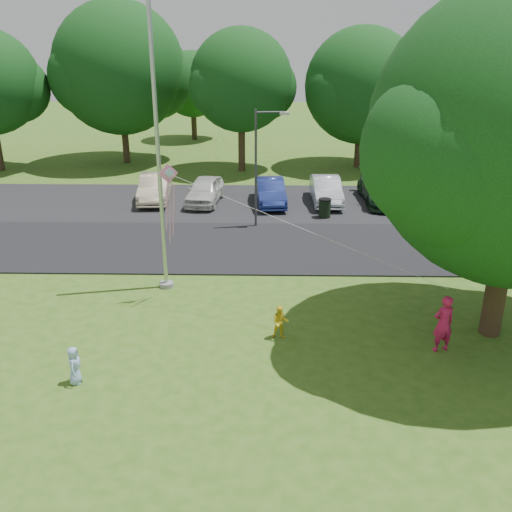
{
  "coord_description": "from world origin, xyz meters",
  "views": [
    {
      "loc": [
        0.07,
        -13.4,
        8.56
      ],
      "look_at": [
        -0.29,
        4.0,
        1.6
      ],
      "focal_mm": 40.0,
      "sensor_mm": 36.0,
      "label": 1
    }
  ],
  "objects_px": {
    "child_yellow": "(280,322)",
    "woman": "(443,324)",
    "flagpole": "(159,172)",
    "trash_can": "(325,209)",
    "street_lamp": "(261,158)",
    "child_blue": "(74,365)",
    "kite": "(176,189)"
  },
  "relations": [
    {
      "from": "trash_can",
      "to": "woman",
      "type": "distance_m",
      "value": 12.36
    },
    {
      "from": "street_lamp",
      "to": "child_yellow",
      "type": "relative_size",
      "value": 5.17
    },
    {
      "from": "street_lamp",
      "to": "kite",
      "type": "distance_m",
      "value": 8.17
    },
    {
      "from": "trash_can",
      "to": "woman",
      "type": "height_order",
      "value": "woman"
    },
    {
      "from": "trash_can",
      "to": "street_lamp",
      "type": "bearing_deg",
      "value": -157.04
    },
    {
      "from": "street_lamp",
      "to": "child_yellow",
      "type": "bearing_deg",
      "value": -92.7
    },
    {
      "from": "flagpole",
      "to": "woman",
      "type": "bearing_deg",
      "value": -25.94
    },
    {
      "from": "flagpole",
      "to": "child_blue",
      "type": "bearing_deg",
      "value": -102.8
    },
    {
      "from": "kite",
      "to": "child_yellow",
      "type": "bearing_deg",
      "value": -55.44
    },
    {
      "from": "trash_can",
      "to": "kite",
      "type": "relative_size",
      "value": 0.12
    },
    {
      "from": "street_lamp",
      "to": "woman",
      "type": "relative_size",
      "value": 3.11
    },
    {
      "from": "flagpole",
      "to": "child_blue",
      "type": "relative_size",
      "value": 9.6
    },
    {
      "from": "woman",
      "to": "child_blue",
      "type": "distance_m",
      "value": 10.07
    },
    {
      "from": "trash_can",
      "to": "child_blue",
      "type": "height_order",
      "value": "child_blue"
    },
    {
      "from": "woman",
      "to": "kite",
      "type": "xyz_separation_m",
      "value": [
        -7.85,
        3.12,
        3.01
      ]
    },
    {
      "from": "street_lamp",
      "to": "flagpole",
      "type": "bearing_deg",
      "value": -122.73
    },
    {
      "from": "flagpole",
      "to": "child_yellow",
      "type": "bearing_deg",
      "value": -41.58
    },
    {
      "from": "flagpole",
      "to": "street_lamp",
      "type": "distance_m",
      "value": 7.51
    },
    {
      "from": "flagpole",
      "to": "kite",
      "type": "distance_m",
      "value": 1.28
    },
    {
      "from": "woman",
      "to": "child_yellow",
      "type": "xyz_separation_m",
      "value": [
        -4.56,
        0.62,
        -0.34
      ]
    },
    {
      "from": "child_blue",
      "to": "kite",
      "type": "relative_size",
      "value": 0.12
    },
    {
      "from": "street_lamp",
      "to": "child_blue",
      "type": "xyz_separation_m",
      "value": [
        -4.62,
        -12.66,
        -2.69
      ]
    },
    {
      "from": "flagpole",
      "to": "trash_can",
      "type": "bearing_deg",
      "value": 51.57
    },
    {
      "from": "woman",
      "to": "child_yellow",
      "type": "bearing_deg",
      "value": -23.27
    },
    {
      "from": "flagpole",
      "to": "kite",
      "type": "xyz_separation_m",
      "value": [
        0.69,
        -1.04,
        -0.3
      ]
    },
    {
      "from": "flagpole",
      "to": "kite",
      "type": "relative_size",
      "value": 1.19
    },
    {
      "from": "flagpole",
      "to": "trash_can",
      "type": "xyz_separation_m",
      "value": [
        6.35,
        8.0,
        -3.67
      ]
    },
    {
      "from": "child_yellow",
      "to": "woman",
      "type": "bearing_deg",
      "value": -9.14
    },
    {
      "from": "trash_can",
      "to": "child_blue",
      "type": "relative_size",
      "value": 0.94
    },
    {
      "from": "flagpole",
      "to": "trash_can",
      "type": "distance_m",
      "value": 10.85
    },
    {
      "from": "woman",
      "to": "child_blue",
      "type": "height_order",
      "value": "woman"
    },
    {
      "from": "flagpole",
      "to": "trash_can",
      "type": "relative_size",
      "value": 10.23
    }
  ]
}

